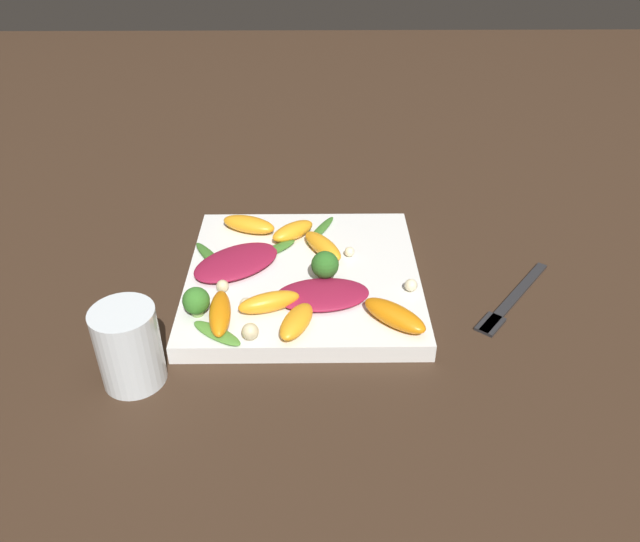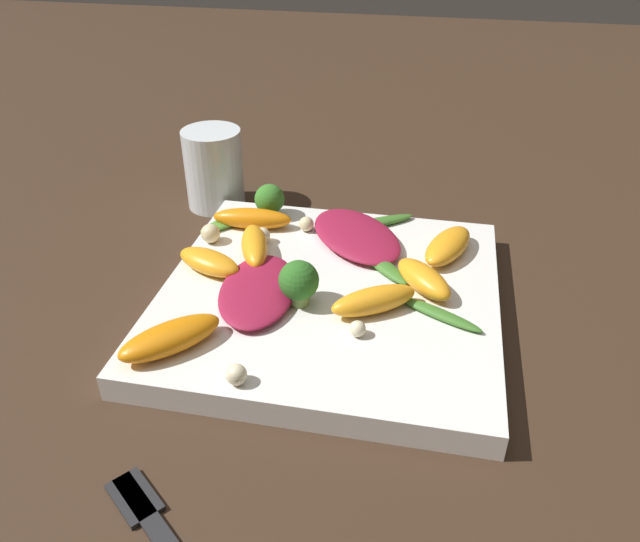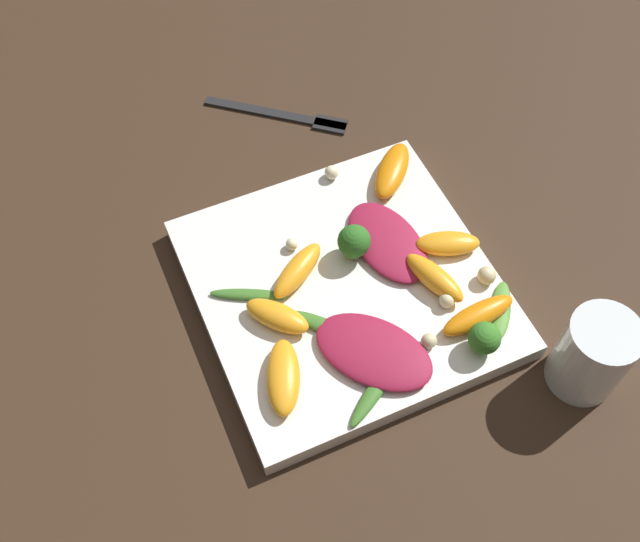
% 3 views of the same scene
% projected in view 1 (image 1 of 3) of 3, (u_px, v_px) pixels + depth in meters
% --- Properties ---
extents(ground_plane, '(2.40, 2.40, 0.00)m').
position_uv_depth(ground_plane, '(304.00, 285.00, 0.73)').
color(ground_plane, '#382619').
extents(plate, '(0.27, 0.27, 0.02)m').
position_uv_depth(plate, '(303.00, 278.00, 0.73)').
color(plate, white).
rests_on(plate, ground_plane).
extents(drinking_glass, '(0.06, 0.06, 0.08)m').
position_uv_depth(drinking_glass, '(129.00, 346.00, 0.58)').
color(drinking_glass, white).
rests_on(drinking_glass, ground_plane).
extents(fork, '(0.14, 0.11, 0.01)m').
position_uv_depth(fork, '(508.00, 303.00, 0.70)').
color(fork, '#262628').
rests_on(fork, ground_plane).
extents(radicchio_leaf_0, '(0.07, 0.11, 0.01)m').
position_uv_depth(radicchio_leaf_0, '(322.00, 295.00, 0.68)').
color(radicchio_leaf_0, maroon).
rests_on(radicchio_leaf_0, plate).
extents(radicchio_leaf_1, '(0.12, 0.12, 0.01)m').
position_uv_depth(radicchio_leaf_1, '(236.00, 262.00, 0.73)').
color(radicchio_leaf_1, maroon).
rests_on(radicchio_leaf_1, plate).
extents(orange_segment_0, '(0.04, 0.07, 0.02)m').
position_uv_depth(orange_segment_0, '(269.00, 302.00, 0.66)').
color(orange_segment_0, orange).
rests_on(orange_segment_0, plate).
extents(orange_segment_1, '(0.07, 0.07, 0.02)m').
position_uv_depth(orange_segment_1, '(395.00, 315.00, 0.64)').
color(orange_segment_1, orange).
rests_on(orange_segment_1, plate).
extents(orange_segment_2, '(0.07, 0.06, 0.02)m').
position_uv_depth(orange_segment_2, '(323.00, 246.00, 0.75)').
color(orange_segment_2, orange).
rests_on(orange_segment_2, plate).
extents(orange_segment_3, '(0.07, 0.05, 0.02)m').
position_uv_depth(orange_segment_3, '(296.00, 321.00, 0.63)').
color(orange_segment_3, orange).
rests_on(orange_segment_3, plate).
extents(orange_segment_4, '(0.06, 0.06, 0.02)m').
position_uv_depth(orange_segment_4, '(293.00, 231.00, 0.78)').
color(orange_segment_4, orange).
rests_on(orange_segment_4, plate).
extents(orange_segment_5, '(0.08, 0.03, 0.02)m').
position_uv_depth(orange_segment_5, '(220.00, 313.00, 0.64)').
color(orange_segment_5, orange).
rests_on(orange_segment_5, plate).
extents(orange_segment_6, '(0.05, 0.08, 0.02)m').
position_uv_depth(orange_segment_6, '(249.00, 224.00, 0.79)').
color(orange_segment_6, orange).
rests_on(orange_segment_6, plate).
extents(broccoli_floret_0, '(0.03, 0.03, 0.04)m').
position_uv_depth(broccoli_floret_0, '(325.00, 266.00, 0.70)').
color(broccoli_floret_0, '#7A9E51').
rests_on(broccoli_floret_0, plate).
extents(broccoli_floret_1, '(0.03, 0.03, 0.03)m').
position_uv_depth(broccoli_floret_1, '(196.00, 301.00, 0.65)').
color(broccoli_floret_1, '#7A9E51').
rests_on(broccoli_floret_1, plate).
extents(arugula_sprig_0, '(0.08, 0.06, 0.01)m').
position_uv_depth(arugula_sprig_0, '(213.00, 260.00, 0.74)').
color(arugula_sprig_0, '#3D7528').
rests_on(arugula_sprig_0, plate).
extents(arugula_sprig_1, '(0.07, 0.04, 0.01)m').
position_uv_depth(arugula_sprig_1, '(321.00, 230.00, 0.79)').
color(arugula_sprig_1, '#3D7528').
rests_on(arugula_sprig_1, plate).
extents(arugula_sprig_2, '(0.06, 0.06, 0.01)m').
position_uv_depth(arugula_sprig_2, '(272.00, 251.00, 0.75)').
color(arugula_sprig_2, '#3D7528').
rests_on(arugula_sprig_2, plate).
extents(arugula_sprig_3, '(0.05, 0.06, 0.01)m').
position_uv_depth(arugula_sprig_3, '(217.00, 333.00, 0.63)').
color(arugula_sprig_3, '#518E33').
rests_on(arugula_sprig_3, plate).
extents(macadamia_nut_0, '(0.01, 0.01, 0.01)m').
position_uv_depth(macadamia_nut_0, '(411.00, 285.00, 0.69)').
color(macadamia_nut_0, beige).
rests_on(macadamia_nut_0, plate).
extents(macadamia_nut_1, '(0.01, 0.01, 0.01)m').
position_uv_depth(macadamia_nut_1, '(349.00, 252.00, 0.75)').
color(macadamia_nut_1, beige).
rests_on(macadamia_nut_1, plate).
extents(macadamia_nut_2, '(0.01, 0.01, 0.01)m').
position_uv_depth(macadamia_nut_2, '(246.00, 304.00, 0.66)').
color(macadamia_nut_2, beige).
rests_on(macadamia_nut_2, plate).
extents(macadamia_nut_3, '(0.01, 0.01, 0.01)m').
position_uv_depth(macadamia_nut_3, '(223.00, 286.00, 0.69)').
color(macadamia_nut_3, beige).
rests_on(macadamia_nut_3, plate).
extents(macadamia_nut_4, '(0.02, 0.02, 0.02)m').
position_uv_depth(macadamia_nut_4, '(250.00, 332.00, 0.62)').
color(macadamia_nut_4, beige).
rests_on(macadamia_nut_4, plate).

